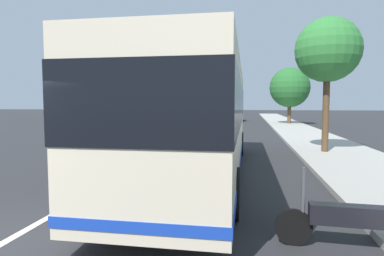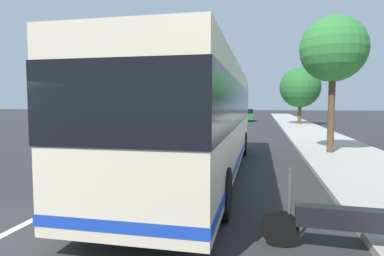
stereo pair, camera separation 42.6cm
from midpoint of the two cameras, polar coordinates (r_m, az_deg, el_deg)
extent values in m
cube|color=#B2ADA3|center=(14.68, 24.27, -4.42)|extent=(110.00, 3.60, 0.14)
cube|color=silver|center=(14.80, -5.79, -4.25)|extent=(110.00, 0.16, 0.01)
cube|color=beige|center=(10.03, 0.38, 2.10)|extent=(12.12, 2.58, 2.93)
cube|color=black|center=(10.02, 0.39, 4.33)|extent=(12.16, 2.62, 1.16)
cube|color=#193FB2|center=(10.15, 0.38, -4.77)|extent=(12.15, 2.61, 0.16)
cylinder|color=black|center=(14.13, -1.64, -2.60)|extent=(1.00, 0.31, 1.00)
cylinder|color=black|center=(13.87, 7.55, -2.77)|extent=(1.00, 0.31, 1.00)
cylinder|color=black|center=(6.82, -14.55, -10.27)|extent=(1.00, 0.31, 1.00)
cylinder|color=black|center=(6.27, 5.03, -11.44)|extent=(1.00, 0.31, 1.00)
cylinder|color=black|center=(5.42, 15.29, -16.56)|extent=(0.11, 0.57, 0.57)
cube|color=black|center=(5.45, 24.84, -13.91)|extent=(0.30, 1.32, 0.30)
cylinder|color=#4C4C51|center=(5.24, 16.88, -10.42)|extent=(0.06, 0.06, 0.70)
cube|color=#2D7238|center=(42.06, 7.52, 2.06)|extent=(4.24, 1.97, 0.79)
cube|color=black|center=(41.99, 7.53, 2.98)|extent=(2.35, 1.76, 0.55)
cylinder|color=black|center=(43.46, 6.44, 1.81)|extent=(0.65, 0.24, 0.64)
cylinder|color=black|center=(43.45, 8.63, 1.79)|extent=(0.65, 0.24, 0.64)
cylinder|color=black|center=(40.71, 6.33, 1.64)|extent=(0.65, 0.24, 0.64)
cylinder|color=black|center=(40.69, 8.67, 1.62)|extent=(0.65, 0.24, 0.64)
cube|color=silver|center=(30.25, -2.43, 1.15)|extent=(4.34, 1.94, 0.71)
cube|color=black|center=(30.45, -2.36, 2.34)|extent=(2.36, 1.71, 0.53)
cylinder|color=black|center=(28.75, -1.35, 0.56)|extent=(0.65, 0.25, 0.64)
cylinder|color=black|center=(29.03, -4.43, 0.59)|extent=(0.65, 0.25, 0.64)
cylinder|color=black|center=(31.53, -0.58, 0.90)|extent=(0.65, 0.25, 0.64)
cylinder|color=black|center=(31.79, -3.40, 0.92)|extent=(0.65, 0.25, 0.64)
cylinder|color=brown|center=(14.91, 21.83, 2.58)|extent=(0.28, 0.28, 3.66)
sphere|color=#337F38|center=(15.08, 22.11, 12.70)|extent=(2.73, 2.73, 2.73)
cylinder|color=brown|center=(35.26, 16.48, 2.72)|extent=(0.37, 0.37, 2.65)
sphere|color=#286B2D|center=(35.29, 16.57, 6.89)|extent=(4.14, 4.14, 4.14)
camera|label=1|loc=(0.21, -91.16, -0.09)|focal=30.16mm
camera|label=2|loc=(0.21, 88.84, 0.09)|focal=30.16mm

